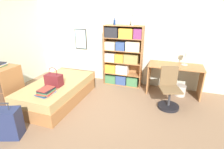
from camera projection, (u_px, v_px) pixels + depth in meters
name	position (u px, v px, depth m)	size (l,w,h in m)	color
ground_plane	(84.00, 105.00, 4.03)	(14.00, 14.00, 0.00)	#84664C
wall_back	(107.00, 37.00, 5.00)	(10.00, 0.09, 2.60)	beige
bed	(58.00, 91.00, 4.17)	(1.07, 1.94, 0.47)	#A36B3D
handbag	(54.00, 80.00, 3.85)	(0.36, 0.21, 0.43)	maroon
book_stack_on_bed	(46.00, 91.00, 3.51)	(0.35, 0.39, 0.12)	#334C84
suitcase	(3.00, 123.00, 2.94)	(0.65, 0.45, 0.66)	navy
dresser	(3.00, 86.00, 3.90)	(0.66, 0.59, 0.90)	#A36B3D
bookcase	(122.00, 56.00, 4.82)	(1.05, 0.33, 1.67)	#A36B3D
bottle_green	(115.00, 22.00, 4.55)	(0.06, 0.06, 0.19)	navy
bottle_brown	(133.00, 22.00, 4.41)	(0.06, 0.06, 0.25)	#B7BCC1
desk	(175.00, 74.00, 4.38)	(1.29, 0.61, 0.76)	#A36B3D
desk_lamp	(188.00, 54.00, 4.22)	(0.21, 0.15, 0.42)	#ADA89E
desk_chair	(169.00, 95.00, 3.85)	(0.53, 0.53, 0.91)	black
waste_bin	(180.00, 90.00, 4.42)	(0.27, 0.27, 0.27)	#B7B2A8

